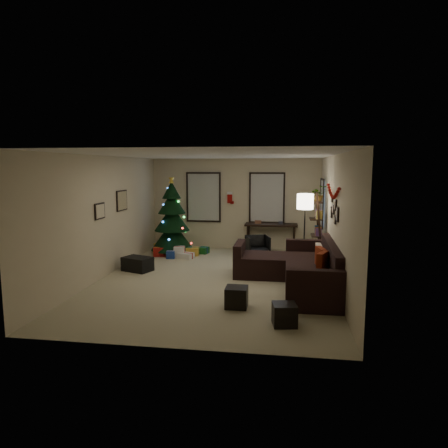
% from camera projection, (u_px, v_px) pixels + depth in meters
% --- Properties ---
extents(floor, '(7.00, 7.00, 0.00)m').
position_uv_depth(floor, '(215.00, 279.00, 9.00)').
color(floor, '#B9AF8C').
rests_on(floor, ground).
extents(ceiling, '(7.00, 7.00, 0.00)m').
position_uv_depth(ceiling, '(215.00, 155.00, 8.63)').
color(ceiling, white).
rests_on(ceiling, floor).
extents(wall_back, '(5.00, 0.00, 5.00)m').
position_uv_depth(wall_back, '(235.00, 204.00, 12.25)').
color(wall_back, beige).
rests_on(wall_back, floor).
extents(wall_front, '(5.00, 0.00, 5.00)m').
position_uv_depth(wall_front, '(171.00, 251.00, 5.39)').
color(wall_front, beige).
rests_on(wall_front, floor).
extents(wall_left, '(0.00, 7.00, 7.00)m').
position_uv_depth(wall_left, '(106.00, 216.00, 9.18)').
color(wall_left, beige).
rests_on(wall_left, floor).
extents(wall_right, '(0.00, 7.00, 7.00)m').
position_uv_depth(wall_right, '(335.00, 221.00, 8.45)').
color(wall_right, beige).
rests_on(wall_right, floor).
extents(window_back_left, '(1.05, 0.06, 1.50)m').
position_uv_depth(window_back_left, '(204.00, 197.00, 12.33)').
color(window_back_left, '#728CB2').
rests_on(window_back_left, wall_back).
extents(window_back_right, '(1.05, 0.06, 1.50)m').
position_uv_depth(window_back_right, '(267.00, 198.00, 12.05)').
color(window_back_right, '#728CB2').
rests_on(window_back_right, wall_back).
extents(window_right_wall, '(0.06, 0.90, 1.30)m').
position_uv_depth(window_right_wall, '(322.00, 203.00, 10.94)').
color(window_right_wall, '#728CB2').
rests_on(window_right_wall, wall_right).
extents(christmas_tree, '(1.21, 1.21, 2.25)m').
position_uv_depth(christmas_tree, '(172.00, 221.00, 11.59)').
color(christmas_tree, black).
rests_on(christmas_tree, floor).
extents(presents, '(1.50, 1.01, 0.30)m').
position_uv_depth(presents, '(180.00, 252.00, 11.40)').
color(presents, gold).
rests_on(presents, floor).
extents(sofa, '(2.16, 3.11, 0.93)m').
position_uv_depth(sofa, '(299.00, 270.00, 8.56)').
color(sofa, black).
rests_on(sofa, floor).
extents(pillow_red_a, '(0.27, 0.43, 0.42)m').
position_uv_depth(pillow_red_a, '(323.00, 263.00, 7.78)').
color(pillow_red_a, maroon).
rests_on(pillow_red_a, sofa).
extents(pillow_red_b, '(0.20, 0.43, 0.41)m').
position_uv_depth(pillow_red_b, '(321.00, 258.00, 8.23)').
color(pillow_red_b, maroon).
rests_on(pillow_red_b, sofa).
extents(pillow_cream, '(0.12, 0.38, 0.38)m').
position_uv_depth(pillow_cream, '(318.00, 253.00, 8.75)').
color(pillow_cream, beige).
rests_on(pillow_cream, sofa).
extents(ottoman_near, '(0.38, 0.38, 0.36)m').
position_uv_depth(ottoman_near, '(237.00, 297.00, 7.20)').
color(ottoman_near, black).
rests_on(ottoman_near, floor).
extents(ottoman_far, '(0.42, 0.42, 0.34)m').
position_uv_depth(ottoman_far, '(284.00, 315.00, 6.37)').
color(ottoman_far, black).
rests_on(ottoman_far, floor).
extents(desk, '(1.51, 0.54, 0.82)m').
position_uv_depth(desk, '(271.00, 227.00, 11.90)').
color(desk, black).
rests_on(desk, floor).
extents(desk_chair, '(0.69, 0.66, 0.57)m').
position_uv_depth(desk_chair, '(258.00, 246.00, 11.37)').
color(desk_chair, black).
rests_on(desk_chair, floor).
extents(bookshelf, '(0.30, 0.55, 1.86)m').
position_uv_depth(bookshelf, '(318.00, 230.00, 10.10)').
color(bookshelf, black).
rests_on(bookshelf, floor).
extents(potted_plant, '(0.63, 0.58, 0.56)m').
position_uv_depth(potted_plant, '(319.00, 191.00, 10.19)').
color(potted_plant, '#4C4C4C').
rests_on(potted_plant, bookshelf).
extents(floor_lamp, '(0.39, 0.39, 1.83)m').
position_uv_depth(floor_lamp, '(305.00, 207.00, 9.65)').
color(floor_lamp, black).
rests_on(floor_lamp, floor).
extents(art_map, '(0.04, 0.60, 0.50)m').
position_uv_depth(art_map, '(122.00, 201.00, 10.03)').
color(art_map, black).
rests_on(art_map, wall_left).
extents(art_abstract, '(0.04, 0.45, 0.35)m').
position_uv_depth(art_abstract, '(100.00, 211.00, 8.84)').
color(art_abstract, black).
rests_on(art_abstract, wall_left).
extents(gallery, '(0.03, 1.25, 0.54)m').
position_uv_depth(gallery, '(334.00, 210.00, 8.35)').
color(gallery, black).
rests_on(gallery, wall_right).
extents(garland, '(0.08, 1.90, 0.30)m').
position_uv_depth(garland, '(333.00, 191.00, 8.42)').
color(garland, '#A5140C').
rests_on(garland, wall_right).
extents(stocking_left, '(0.20, 0.05, 0.36)m').
position_uv_depth(stocking_left, '(230.00, 197.00, 12.18)').
color(stocking_left, '#990F0C').
rests_on(stocking_left, wall_back).
extents(stocking_right, '(0.20, 0.05, 0.36)m').
position_uv_depth(stocking_right, '(242.00, 197.00, 12.28)').
color(stocking_right, '#990F0C').
rests_on(stocking_right, wall_back).
extents(storage_bin, '(0.78, 0.65, 0.33)m').
position_uv_depth(storage_bin, '(138.00, 264.00, 9.73)').
color(storage_bin, black).
rests_on(storage_bin, floor).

